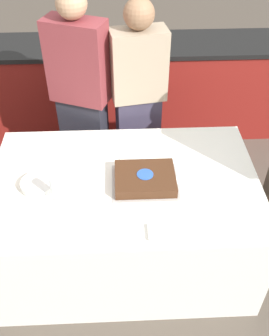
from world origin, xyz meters
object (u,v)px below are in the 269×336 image
Objects in this scene: plate_stack at (38,185)px; wine_glass at (55,186)px; person_standing_back at (81,100)px; cake at (145,179)px; person_cutting_cake at (138,103)px.

wine_glass is at bearing -45.67° from plate_stack.
person_standing_back is (0.10, 0.93, -0.01)m from wine_glass.
person_standing_back is at bearing 118.45° from cake.
person_cutting_cake reaches higher than wine_glass.
cake is 1.96× the size of plate_stack.
person_standing_back is at bearing 74.28° from plate_stack.
wine_glass reaches higher than cake.
wine_glass is at bearing 105.72° from person_standing_back.
cake is 0.24× the size of person_standing_back.
person_cutting_cake is at bearing -158.47° from person_standing_back.
wine_glass is 1.07m from person_cutting_cake.
person_cutting_cake is 0.43m from person_standing_back.
person_standing_back is (0.23, 0.80, 0.10)m from plate_stack.
person_cutting_cake is 0.96× the size of person_standing_back.
cake is 2.07× the size of wine_glass.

